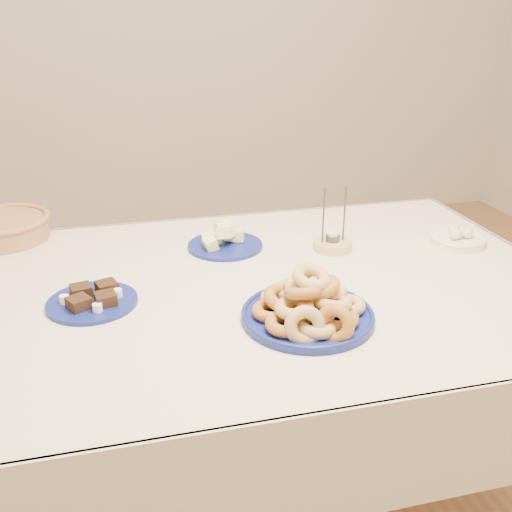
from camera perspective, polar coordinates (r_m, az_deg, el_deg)
name	(u,v)px	position (r m, az deg, el deg)	size (l,w,h in m)	color
ground	(252,493)	(1.98, -0.38, -22.59)	(5.00, 5.00, 0.00)	#956746
dining_table	(252,317)	(1.58, -0.44, -6.16)	(1.71, 1.11, 0.75)	brown
donut_platter	(309,307)	(1.34, 5.29, -5.06)	(0.38, 0.38, 0.14)	navy
melon_plate	(224,241)	(1.75, -3.20, 1.56)	(0.24, 0.24, 0.08)	navy
brownie_plate	(93,300)	(1.47, -16.02, -4.22)	(0.27, 0.27, 0.04)	navy
wicker_basket	(3,227)	(1.97, -23.99, 2.66)	(0.33, 0.33, 0.08)	#8F5E39
candle_holder	(332,243)	(1.75, 7.65, 1.25)	(0.12, 0.12, 0.20)	tan
egg_bowl	(458,238)	(1.89, 19.54, 1.68)	(0.21, 0.21, 0.06)	white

